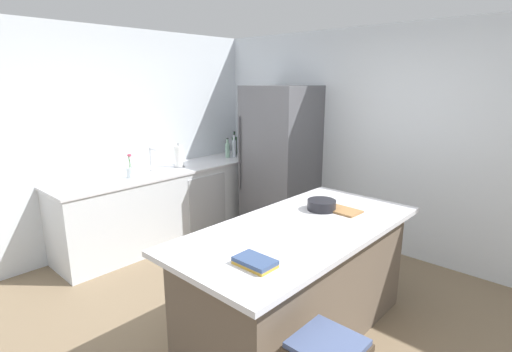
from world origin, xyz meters
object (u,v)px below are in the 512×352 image
(refrigerator, at_px, (280,161))
(vinegar_bottle, at_px, (240,147))
(kitchen_island, at_px, (299,280))
(gin_bottle, at_px, (228,150))
(soda_bottle, at_px, (234,148))
(paper_towel_roll, at_px, (179,157))
(flower_vase, at_px, (130,171))
(wine_bottle, at_px, (234,146))
(cookbook_stack, at_px, (255,262))
(sink_faucet, at_px, (151,159))
(cutting_board, at_px, (340,210))
(mixing_bowl, at_px, (322,205))

(refrigerator, distance_m, vinegar_bottle, 0.93)
(kitchen_island, distance_m, vinegar_bottle, 3.06)
(refrigerator, relative_size, gin_bottle, 6.90)
(refrigerator, bearing_deg, soda_bottle, -178.23)
(paper_towel_roll, bearing_deg, flower_vase, -85.53)
(vinegar_bottle, xyz_separation_m, wine_bottle, (-0.02, -0.09, 0.04))
(flower_vase, bearing_deg, vinegar_bottle, 92.48)
(wine_bottle, height_order, soda_bottle, wine_bottle)
(kitchen_island, bearing_deg, cookbook_stack, -75.79)
(vinegar_bottle, xyz_separation_m, cookbook_stack, (2.61, -2.49, -0.07))
(kitchen_island, relative_size, vinegar_bottle, 7.75)
(soda_bottle, bearing_deg, kitchen_island, -33.97)
(cookbook_stack, bearing_deg, refrigerator, 126.10)
(soda_bottle, bearing_deg, flower_vase, -89.56)
(flower_vase, distance_m, gin_bottle, 1.58)
(sink_faucet, relative_size, paper_towel_roll, 0.96)
(sink_faucet, distance_m, soda_bottle, 1.33)
(kitchen_island, xyz_separation_m, cutting_board, (0.03, 0.52, 0.46))
(refrigerator, distance_m, flower_vase, 1.89)
(wine_bottle, xyz_separation_m, cutting_board, (2.48, -1.17, -0.12))
(sink_faucet, xyz_separation_m, vinegar_bottle, (0.02, 1.52, -0.05))
(refrigerator, relative_size, vinegar_bottle, 7.11)
(cookbook_stack, bearing_deg, vinegar_bottle, 136.36)
(gin_bottle, xyz_separation_m, mixing_bowl, (2.31, -1.07, -0.06))
(flower_vase, xyz_separation_m, cutting_board, (2.38, 0.60, -0.06))
(flower_vase, height_order, paper_towel_roll, paper_towel_roll)
(cutting_board, bearing_deg, mixing_bowl, -145.46)
(kitchen_island, distance_m, flower_vase, 2.41)
(sink_faucet, height_order, wine_bottle, wine_bottle)
(kitchen_island, bearing_deg, refrigerator, 133.12)
(flower_vase, bearing_deg, kitchen_island, 1.89)
(flower_vase, height_order, cookbook_stack, flower_vase)
(wine_bottle, relative_size, cutting_board, 1.00)
(paper_towel_roll, xyz_separation_m, mixing_bowl, (2.31, -0.21, -0.08))
(wine_bottle, xyz_separation_m, soda_bottle, (0.09, -0.10, -0.01))
(cookbook_stack, height_order, cutting_board, cookbook_stack)
(sink_faucet, relative_size, vinegar_bottle, 1.10)
(refrigerator, height_order, cookbook_stack, refrigerator)
(soda_bottle, height_order, cookbook_stack, soda_bottle)
(kitchen_island, height_order, cookbook_stack, cookbook_stack)
(soda_bottle, bearing_deg, refrigerator, 1.77)
(gin_bottle, bearing_deg, cutting_board, -21.98)
(paper_towel_roll, relative_size, soda_bottle, 0.92)
(flower_vase, bearing_deg, cookbook_stack, -13.90)
(kitchen_island, height_order, flower_vase, flower_vase)
(wine_bottle, height_order, mixing_bowl, wine_bottle)
(vinegar_bottle, distance_m, mixing_bowl, 2.70)
(kitchen_island, relative_size, gin_bottle, 7.52)
(kitchen_island, xyz_separation_m, soda_bottle, (-2.36, 1.59, 0.58))
(flower_vase, xyz_separation_m, vinegar_bottle, (-0.08, 1.86, 0.02))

